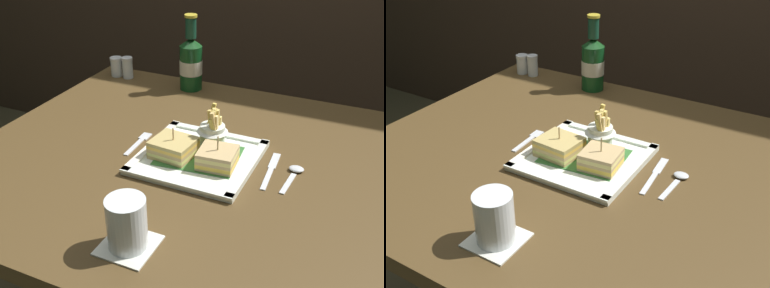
{
  "view_description": "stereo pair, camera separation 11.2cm",
  "coord_description": "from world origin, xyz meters",
  "views": [
    {
      "loc": [
        0.42,
        -0.89,
        1.35
      ],
      "look_at": [
        0.02,
        -0.0,
        0.8
      ],
      "focal_mm": 43.94,
      "sensor_mm": 36.0,
      "label": 1
    },
    {
      "loc": [
        0.52,
        -0.84,
        1.35
      ],
      "look_at": [
        0.02,
        -0.0,
        0.8
      ],
      "focal_mm": 43.94,
      "sensor_mm": 36.0,
      "label": 2
    }
  ],
  "objects": [
    {
      "name": "beer_bottle",
      "position": [
        -0.17,
        0.4,
        0.85
      ],
      "size": [
        0.07,
        0.07,
        0.24
      ],
      "color": "#10401B",
      "rests_on": "dining_table"
    },
    {
      "name": "drink_coaster",
      "position": [
        0.04,
        -0.34,
        0.76
      ],
      "size": [
        0.1,
        0.1,
        0.0
      ],
      "primitive_type": "cube",
      "color": "silver",
      "rests_on": "dining_table"
    },
    {
      "name": "spoon",
      "position": [
        0.26,
        0.03,
        0.77
      ],
      "size": [
        0.04,
        0.12,
        0.01
      ],
      "color": "silver",
      "rests_on": "dining_table"
    },
    {
      "name": "salt_shaker",
      "position": [
        -0.45,
        0.4,
        0.79
      ],
      "size": [
        0.04,
        0.04,
        0.07
      ],
      "color": "silver",
      "rests_on": "dining_table"
    },
    {
      "name": "sandwich_half_right",
      "position": [
        0.09,
        -0.02,
        0.79
      ],
      "size": [
        0.09,
        0.09,
        0.08
      ],
      "color": "tan",
      "rests_on": "square_plate"
    },
    {
      "name": "knife",
      "position": [
        0.21,
        0.03,
        0.76
      ],
      "size": [
        0.03,
        0.17,
        0.0
      ],
      "color": "silver",
      "rests_on": "dining_table"
    },
    {
      "name": "sandwich_half_left",
      "position": [
        -0.02,
        -0.02,
        0.79
      ],
      "size": [
        0.1,
        0.1,
        0.07
      ],
      "color": "tan",
      "rests_on": "square_plate"
    },
    {
      "name": "square_plate",
      "position": [
        0.03,
        -0.0,
        0.77
      ],
      "size": [
        0.27,
        0.27,
        0.02
      ],
      "color": "white",
      "rests_on": "dining_table"
    },
    {
      "name": "dining_table",
      "position": [
        0.0,
        0.0,
        0.65
      ],
      "size": [
        1.05,
        0.94,
        0.76
      ],
      "color": "#4E391E",
      "rests_on": "ground_plane"
    },
    {
      "name": "fork",
      "position": [
        -0.14,
        0.01,
        0.76
      ],
      "size": [
        0.03,
        0.12,
        0.0
      ],
      "color": "silver",
      "rests_on": "dining_table"
    },
    {
      "name": "water_glass",
      "position": [
        0.04,
        -0.34,
        0.81
      ],
      "size": [
        0.07,
        0.07,
        0.1
      ],
      "color": "silver",
      "rests_on": "dining_table"
    },
    {
      "name": "pepper_shaker",
      "position": [
        -0.4,
        0.4,
        0.79
      ],
      "size": [
        0.04,
        0.04,
        0.07
      ],
      "color": "silver",
      "rests_on": "dining_table"
    },
    {
      "name": "fries_cup",
      "position": [
        0.05,
        0.05,
        0.82
      ],
      "size": [
        0.08,
        0.08,
        0.11
      ],
      "color": "silver",
      "rests_on": "square_plate"
    }
  ]
}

